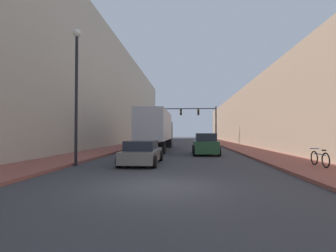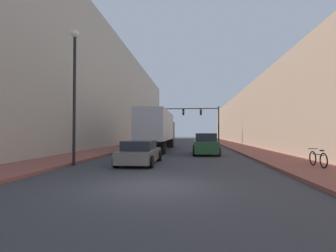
# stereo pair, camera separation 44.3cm
# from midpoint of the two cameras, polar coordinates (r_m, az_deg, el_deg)

# --- Properties ---
(ground_plane) EXTENTS (200.00, 200.00, 0.00)m
(ground_plane) POSITION_cam_midpoint_polar(r_m,az_deg,el_deg) (8.95, -1.80, -13.07)
(ground_plane) COLOR #38383D
(sidewalk_right) EXTENTS (3.36, 80.00, 0.15)m
(sidewalk_right) POSITION_cam_midpoint_polar(r_m,az_deg,el_deg) (39.18, 13.96, -3.92)
(sidewalk_right) COLOR brown
(sidewalk_right) RESTS_ON ground
(sidewalk_left) EXTENTS (3.36, 80.00, 0.15)m
(sidewalk_left) POSITION_cam_midpoint_polar(r_m,az_deg,el_deg) (39.56, -6.44, -3.92)
(sidewalk_left) COLOR brown
(sidewalk_left) RESTS_ON ground
(building_right) EXTENTS (6.00, 80.00, 8.06)m
(building_right) POSITION_cam_midpoint_polar(r_m,az_deg,el_deg) (40.17, 20.54, 1.84)
(building_right) COLOR #846B56
(building_right) RESTS_ON ground
(building_left) EXTENTS (6.00, 80.00, 14.88)m
(building_left) POSITION_cam_midpoint_polar(r_m,az_deg,el_deg) (41.12, -12.85, 6.49)
(building_left) COLOR #BCB29E
(building_left) RESTS_ON ground
(semi_truck) EXTENTS (2.49, 13.38, 3.84)m
(semi_truck) POSITION_cam_midpoint_polar(r_m,az_deg,el_deg) (27.09, -1.64, -0.59)
(semi_truck) COLOR #B2B7C1
(semi_truck) RESTS_ON ground
(sedan_car) EXTENTS (2.06, 4.79, 1.35)m
(sedan_car) POSITION_cam_midpoint_polar(r_m,az_deg,el_deg) (15.23, -5.28, -5.79)
(sedan_car) COLOR slate
(sedan_car) RESTS_ON ground
(suv_car) EXTENTS (2.08, 4.59, 1.75)m
(suv_car) POSITION_cam_midpoint_polar(r_m,az_deg,el_deg) (21.72, 8.73, -4.00)
(suv_car) COLOR #234C2D
(suv_car) RESTS_ON ground
(traffic_signal_gantry) EXTENTS (7.79, 0.35, 5.63)m
(traffic_signal_gantry) POSITION_cam_midpoint_polar(r_m,az_deg,el_deg) (38.77, 8.28, 1.83)
(traffic_signal_gantry) COLOR black
(traffic_signal_gantry) RESTS_ON ground
(street_lamp) EXTENTS (0.44, 0.44, 7.47)m
(street_lamp) POSITION_cam_midpoint_polar(r_m,az_deg,el_deg) (15.38, -18.90, 9.61)
(street_lamp) COLOR black
(street_lamp) RESTS_ON ground
(parked_bicycle) EXTENTS (0.44, 1.82, 0.86)m
(parked_bicycle) POSITION_cam_midpoint_polar(r_m,az_deg,el_deg) (14.77, 30.60, -6.18)
(parked_bicycle) COLOR black
(parked_bicycle) RESTS_ON sidewalk_right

